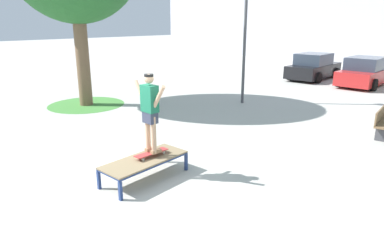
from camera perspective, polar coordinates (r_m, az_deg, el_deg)
name	(u,v)px	position (r m, az deg, el deg)	size (l,w,h in m)	color
ground_plane	(121,175)	(7.84, -11.78, -8.90)	(120.00, 120.00, 0.00)	#B7B5AD
skate_box	(145,161)	(7.40, -7.86, -6.75)	(0.79, 1.91, 0.46)	navy
skateboard	(151,153)	(7.48, -6.75, -5.45)	(0.25, 0.81, 0.09)	#B23333
skater	(150,108)	(7.18, -6.99, 1.97)	(1.00, 0.30, 1.69)	tan
grass_patch_near_left	(87,105)	(14.68, -17.09, 2.47)	(3.03, 3.03, 0.01)	#47893D
car_black	(314,67)	(21.65, 19.53, 8.27)	(1.92, 4.20, 1.50)	black
car_red	(365,72)	(20.40, 26.81, 7.05)	(2.00, 4.24, 1.50)	red
light_post	(246,7)	(14.16, 8.96, 18.10)	(0.36, 0.36, 5.83)	#4C4C51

